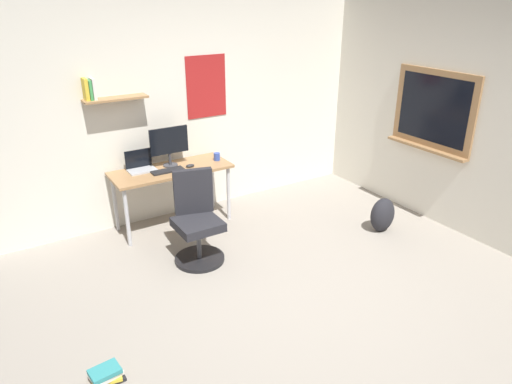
% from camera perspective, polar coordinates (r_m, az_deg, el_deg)
% --- Properties ---
extents(ground_plane, '(5.20, 5.20, 0.00)m').
position_cam_1_polar(ground_plane, '(4.40, 5.67, -13.37)').
color(ground_plane, gray).
rests_on(ground_plane, ground).
extents(wall_back, '(5.00, 0.30, 2.60)m').
position_cam_1_polar(wall_back, '(5.81, -8.81, 9.91)').
color(wall_back, silver).
rests_on(wall_back, ground).
extents(wall_right, '(0.22, 5.00, 2.60)m').
position_cam_1_polar(wall_right, '(5.59, 26.65, 7.17)').
color(wall_right, silver).
rests_on(wall_right, ground).
extents(desk, '(1.38, 0.56, 0.72)m').
position_cam_1_polar(desk, '(5.55, -10.21, 2.04)').
color(desk, '#997047').
rests_on(desk, ground).
extents(office_chair, '(0.52, 0.54, 0.95)m').
position_cam_1_polar(office_chair, '(4.89, -7.18, -3.77)').
color(office_chair, black).
rests_on(office_chair, ground).
extents(laptop, '(0.31, 0.21, 0.23)m').
position_cam_1_polar(laptop, '(5.54, -13.82, 3.13)').
color(laptop, '#ADAFB5').
rests_on(laptop, desk).
extents(monitor_primary, '(0.46, 0.17, 0.46)m').
position_cam_1_polar(monitor_primary, '(5.53, -10.49, 5.77)').
color(monitor_primary, '#38383D').
rests_on(monitor_primary, desk).
extents(keyboard, '(0.37, 0.13, 0.02)m').
position_cam_1_polar(keyboard, '(5.44, -10.66, 2.55)').
color(keyboard, black).
rests_on(keyboard, desk).
extents(computer_mouse, '(0.10, 0.06, 0.03)m').
position_cam_1_polar(computer_mouse, '(5.54, -7.99, 3.18)').
color(computer_mouse, '#262628').
rests_on(computer_mouse, desk).
extents(coffee_mug, '(0.08, 0.08, 0.09)m').
position_cam_1_polar(coffee_mug, '(5.72, -4.77, 4.30)').
color(coffee_mug, '#334CA5').
rests_on(coffee_mug, desk).
extents(backpack, '(0.32, 0.22, 0.41)m').
position_cam_1_polar(backpack, '(5.69, 15.08, -2.68)').
color(backpack, '#232328').
rests_on(backpack, ground).
extents(book_stack_on_floor, '(0.24, 0.19, 0.12)m').
position_cam_1_polar(book_stack_on_floor, '(3.80, -17.69, -20.39)').
color(book_stack_on_floor, black).
rests_on(book_stack_on_floor, ground).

